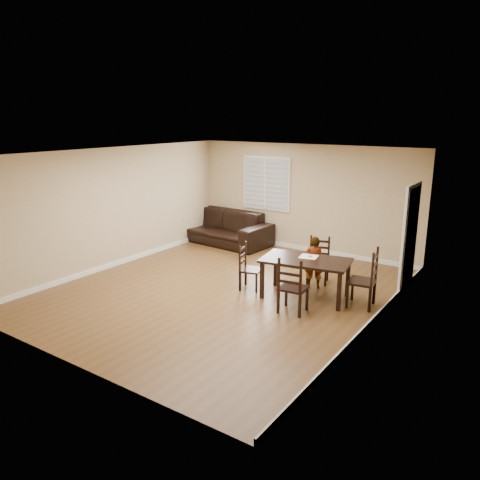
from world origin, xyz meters
name	(u,v)px	position (x,y,z in m)	size (l,w,h in m)	color
ground	(223,290)	(0.00, 0.00, 0.00)	(7.00, 7.00, 0.00)	brown
room	(229,200)	(0.04, 0.18, 1.81)	(6.04, 7.04, 2.72)	tan
dining_table	(306,264)	(1.52, 0.58, 0.67)	(1.76, 1.18, 0.76)	black
chair_near	(319,261)	(1.33, 1.59, 0.43)	(0.53, 0.51, 0.96)	black
chair_far	(291,289)	(1.66, -0.27, 0.47)	(0.51, 0.48, 1.02)	black
chair_left	(246,268)	(0.31, 0.36, 0.42)	(0.49, 0.51, 0.93)	black
chair_right	(369,281)	(2.68, 0.79, 0.50)	(0.53, 0.56, 1.09)	black
child	(314,262)	(1.42, 1.16, 0.53)	(0.39, 0.25, 1.07)	gray
napkin	(309,257)	(1.49, 0.76, 0.76)	(0.33, 0.33, 0.00)	beige
donut	(310,256)	(1.51, 0.76, 0.78)	(0.09, 0.09, 0.03)	#BF8444
sofa	(218,226)	(-2.31, 2.95, 0.44)	(3.00, 1.17, 0.88)	black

